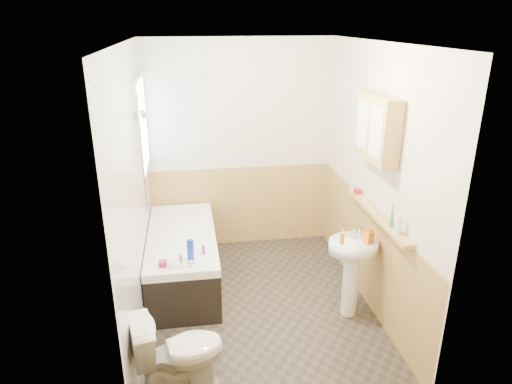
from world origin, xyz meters
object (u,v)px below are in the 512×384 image
sink (352,262)px  pine_shelf (377,214)px  medicine_cabinet (377,128)px  bathtub (183,257)px  toilet (179,353)px

sink → pine_shelf: size_ratio=0.70×
sink → medicine_cabinet: (0.17, 0.12, 1.23)m
medicine_cabinet → pine_shelf: bearing=-75.2°
bathtub → medicine_cabinet: bearing=-22.0°
sink → medicine_cabinet: size_ratio=1.41×
toilet → medicine_cabinet: 2.45m
toilet → pine_shelf: 2.07m
pine_shelf → toilet: bearing=-157.7°
bathtub → medicine_cabinet: 2.40m
toilet → medicine_cabinet: medicine_cabinet is taller
bathtub → toilet: 1.55m
toilet → pine_shelf: bearing=-80.6°
bathtub → pine_shelf: pine_shelf is taller
sink → pine_shelf: pine_shelf is taller
pine_shelf → medicine_cabinet: (-0.03, 0.11, 0.77)m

